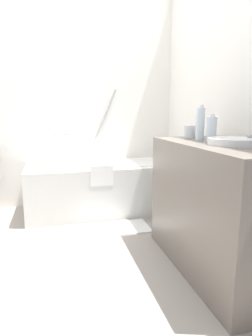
# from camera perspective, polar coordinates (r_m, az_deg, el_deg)

# --- Properties ---
(ground_plane) EXTENTS (3.83, 3.83, 0.00)m
(ground_plane) POSITION_cam_1_polar(r_m,az_deg,el_deg) (2.41, -13.65, -15.73)
(ground_plane) COLOR #9E9389
(wall_back_tiled) EXTENTS (3.23, 0.10, 2.40)m
(wall_back_tiled) POSITION_cam_1_polar(r_m,az_deg,el_deg) (3.43, -14.83, 12.81)
(wall_back_tiled) COLOR white
(wall_back_tiled) RESTS_ON ground_plane
(wall_right_mirror) EXTENTS (0.10, 2.84, 2.40)m
(wall_right_mirror) POSITION_cam_1_polar(r_m,az_deg,el_deg) (2.60, 20.26, 13.23)
(wall_right_mirror) COLOR white
(wall_right_mirror) RESTS_ON ground_plane
(bathtub) EXTENTS (1.64, 0.70, 1.33)m
(bathtub) POSITION_cam_1_polar(r_m,az_deg,el_deg) (3.17, -4.17, -3.46)
(bathtub) COLOR silver
(bathtub) RESTS_ON ground_plane
(vanity_counter) EXTENTS (0.61, 1.17, 0.87)m
(vanity_counter) POSITION_cam_1_polar(r_m,az_deg,el_deg) (2.08, 18.67, -7.42)
(vanity_counter) COLOR #6B6056
(vanity_counter) RESTS_ON ground_plane
(sink_basin) EXTENTS (0.32, 0.32, 0.04)m
(sink_basin) POSITION_cam_1_polar(r_m,az_deg,el_deg) (1.92, 20.50, 4.92)
(sink_basin) COLOR white
(sink_basin) RESTS_ON vanity_counter
(water_bottle_2) EXTENTS (0.06, 0.06, 0.25)m
(water_bottle_2) POSITION_cam_1_polar(r_m,az_deg,el_deg) (2.16, 14.43, 8.44)
(water_bottle_2) COLOR silver
(water_bottle_2) RESTS_ON vanity_counter
(water_bottle_3) EXTENTS (0.07, 0.07, 0.20)m
(water_bottle_3) POSITION_cam_1_polar(r_m,az_deg,el_deg) (2.27, 14.34, 7.90)
(water_bottle_3) COLOR silver
(water_bottle_3) RESTS_ON vanity_counter
(water_bottle_4) EXTENTS (0.07, 0.07, 0.19)m
(water_bottle_4) POSITION_cam_1_polar(r_m,az_deg,el_deg) (2.11, 16.51, 7.45)
(water_bottle_4) COLOR silver
(water_bottle_4) RESTS_ON vanity_counter
(drinking_glass_0) EXTENTS (0.07, 0.07, 0.10)m
(drinking_glass_0) POSITION_cam_1_polar(r_m,az_deg,el_deg) (2.34, 12.21, 7.00)
(drinking_glass_0) COLOR white
(drinking_glass_0) RESTS_ON vanity_counter
(drinking_glass_1) EXTENTS (0.07, 0.07, 0.09)m
(drinking_glass_1) POSITION_cam_1_polar(r_m,az_deg,el_deg) (2.41, 13.58, 6.98)
(drinking_glass_1) COLOR white
(drinking_glass_1) RESTS_ON vanity_counter
(bath_mat) EXTENTS (0.63, 0.32, 0.01)m
(bath_mat) POSITION_cam_1_polar(r_m,az_deg,el_deg) (2.75, -2.12, -11.79)
(bath_mat) COLOR white
(bath_mat) RESTS_ON ground_plane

